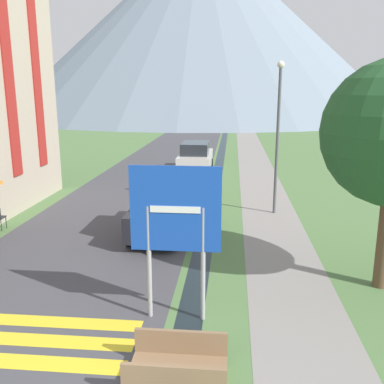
{
  "coord_description": "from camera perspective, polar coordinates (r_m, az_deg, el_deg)",
  "views": [
    {
      "loc": [
        2.05,
        -4.05,
        4.9
      ],
      "look_at": [
        0.72,
        10.0,
        1.5
      ],
      "focal_mm": 40.0,
      "sensor_mm": 36.0,
      "label": 1
    }
  ],
  "objects": [
    {
      "name": "mountain_distant",
      "position": [
        87.3,
        1.2,
        21.39
      ],
      "size": [
        74.58,
        74.58,
        33.67
      ],
      "color": "slate",
      "rests_on": "ground_plane"
    },
    {
      "name": "parked_car_far",
      "position": [
        25.92,
        0.47,
        4.68
      ],
      "size": [
        1.96,
        4.46,
        1.82
      ],
      "color": "silver",
      "rests_on": "ground_plane"
    },
    {
      "name": "ground_plane",
      "position": [
        24.63,
        0.52,
        2.06
      ],
      "size": [
        160.0,
        160.0,
        0.0
      ],
      "primitive_type": "plane",
      "color": "#517542"
    },
    {
      "name": "road_sign",
      "position": [
        8.93,
        -2.22,
        -3.97
      ],
      "size": [
        1.91,
        0.11,
        3.4
      ],
      "color": "#9E9EA3",
      "rests_on": "ground_plane"
    },
    {
      "name": "streetlamp",
      "position": [
        17.14,
        11.4,
        8.49
      ],
      "size": [
        0.28,
        0.28,
        5.95
      ],
      "color": "#515156",
      "rests_on": "ground_plane"
    },
    {
      "name": "road",
      "position": [
        34.7,
        -2.19,
        5.41
      ],
      "size": [
        6.4,
        60.0,
        0.01
      ],
      "color": "#424247",
      "rests_on": "ground_plane"
    },
    {
      "name": "drainage_channel",
      "position": [
        34.41,
        3.96,
        5.32
      ],
      "size": [
        0.6,
        60.0,
        0.0
      ],
      "color": "black",
      "rests_on": "ground_plane"
    },
    {
      "name": "crosswalk_marking",
      "position": [
        9.9,
        -24.0,
        -17.38
      ],
      "size": [
        5.44,
        1.84,
        0.01
      ],
      "color": "yellow",
      "rests_on": "ground_plane"
    },
    {
      "name": "footbridge",
      "position": [
        7.94,
        -1.94,
        -22.53
      ],
      "size": [
        1.7,
        1.1,
        0.65
      ],
      "color": "#846647",
      "rests_on": "ground_plane"
    },
    {
      "name": "footpath",
      "position": [
        34.43,
        7.97,
        5.23
      ],
      "size": [
        2.2,
        60.0,
        0.01
      ],
      "color": "gray",
      "rests_on": "ground_plane"
    },
    {
      "name": "parked_car_near",
      "position": [
        14.65,
        -4.43,
        -2.32
      ],
      "size": [
        1.72,
        3.96,
        1.82
      ],
      "color": "black",
      "rests_on": "ground_plane"
    }
  ]
}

